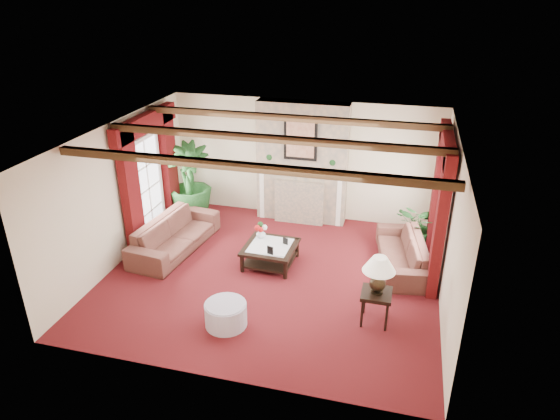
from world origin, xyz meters
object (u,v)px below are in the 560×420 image
(ottoman, at_px, (226,314))
(side_table, at_px, (375,307))
(sofa_left, at_px, (174,230))
(coffee_table, at_px, (270,255))
(potted_palm, at_px, (191,198))
(sofa_right, at_px, (402,248))

(ottoman, bearing_deg, side_table, 16.52)
(sofa_left, relative_size, coffee_table, 2.39)
(potted_palm, xyz_separation_m, ottoman, (2.15, -3.56, -0.30))
(sofa_left, height_order, coffee_table, sofa_left)
(sofa_left, distance_m, sofa_right, 4.51)
(sofa_left, height_order, ottoman, sofa_left)
(sofa_left, distance_m, side_table, 4.37)
(sofa_left, xyz_separation_m, sofa_right, (4.48, 0.48, -0.04))
(sofa_right, bearing_deg, ottoman, -54.92)
(side_table, bearing_deg, ottoman, -163.48)
(sofa_right, distance_m, coffee_table, 2.52)
(potted_palm, xyz_separation_m, side_table, (4.43, -2.88, -0.21))
(side_table, bearing_deg, sofa_right, 79.56)
(coffee_table, bearing_deg, ottoman, -93.01)
(sofa_left, xyz_separation_m, potted_palm, (-0.30, 1.49, 0.05))
(sofa_right, bearing_deg, coffee_table, -86.16)
(potted_palm, height_order, ottoman, potted_palm)
(ottoman, bearing_deg, sofa_right, 44.19)
(sofa_right, xyz_separation_m, coffee_table, (-2.45, -0.56, -0.20))
(potted_palm, height_order, coffee_table, potted_palm)
(potted_palm, distance_m, side_table, 5.29)
(coffee_table, height_order, ottoman, coffee_table)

